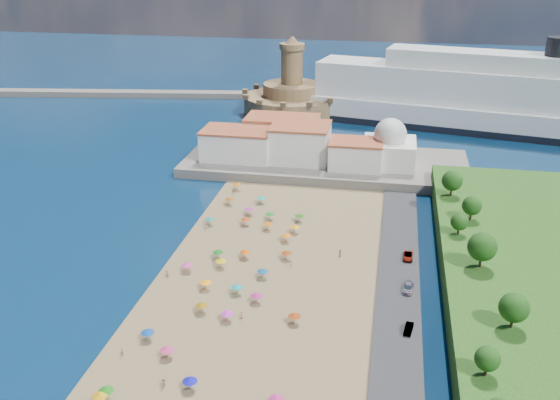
# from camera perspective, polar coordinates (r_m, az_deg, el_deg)

# --- Properties ---
(ground) EXTENTS (700.00, 700.00, 0.00)m
(ground) POSITION_cam_1_polar(r_m,az_deg,el_deg) (138.39, -3.55, -6.88)
(ground) COLOR #071938
(ground) RESTS_ON ground
(terrace) EXTENTS (90.00, 36.00, 3.00)m
(terrace) POSITION_cam_1_polar(r_m,az_deg,el_deg) (201.97, 4.17, 3.34)
(terrace) COLOR #59544C
(terrace) RESTS_ON ground
(jetty) EXTENTS (18.00, 70.00, 2.40)m
(jetty) POSITION_cam_1_polar(r_m,az_deg,el_deg) (238.13, -0.14, 6.34)
(jetty) COLOR #59544C
(jetty) RESTS_ON ground
(breakwater) EXTENTS (199.03, 34.77, 2.60)m
(breakwater) POSITION_cam_1_polar(r_m,az_deg,el_deg) (311.16, -16.79, 9.31)
(breakwater) COLOR #59544C
(breakwater) RESTS_ON ground
(waterfront_buildings) EXTENTS (57.00, 29.00, 11.00)m
(waterfront_buildings) POSITION_cam_1_polar(r_m,az_deg,el_deg) (202.30, 0.56, 5.34)
(waterfront_buildings) COLOR silver
(waterfront_buildings) RESTS_ON terrace
(domed_building) EXTENTS (16.00, 16.00, 15.00)m
(domed_building) POSITION_cam_1_polar(r_m,az_deg,el_deg) (196.68, 9.98, 4.81)
(domed_building) COLOR silver
(domed_building) RESTS_ON terrace
(fortress) EXTENTS (40.00, 40.00, 32.40)m
(fortress) POSITION_cam_1_polar(r_m,az_deg,el_deg) (265.28, 1.07, 9.27)
(fortress) COLOR olive
(fortress) RESTS_ON ground
(cruise_ship) EXTENTS (167.85, 57.60, 36.36)m
(cruise_ship) POSITION_cam_1_polar(r_m,az_deg,el_deg) (254.05, 18.40, 8.47)
(cruise_ship) COLOR black
(cruise_ship) RESTS_ON ground
(beach_parasols) EXTENTS (32.19, 117.68, 2.20)m
(beach_parasols) POSITION_cam_1_polar(r_m,az_deg,el_deg) (129.85, -5.03, -7.98)
(beach_parasols) COLOR gray
(beach_parasols) RESTS_ON beach
(beachgoers) EXTENTS (37.28, 100.04, 1.89)m
(beachgoers) POSITION_cam_1_polar(r_m,az_deg,el_deg) (138.73, -3.93, -6.27)
(beachgoers) COLOR tan
(beachgoers) RESTS_ON beach
(parked_cars) EXTENTS (2.71, 58.45, 1.44)m
(parked_cars) POSITION_cam_1_polar(r_m,az_deg,el_deg) (128.59, 11.66, -9.14)
(parked_cars) COLOR gray
(parked_cars) RESTS_ON promenade
(hillside_trees) EXTENTS (14.42, 106.40, 7.67)m
(hillside_trees) POSITION_cam_1_polar(r_m,az_deg,el_deg) (126.28, 17.69, -5.95)
(hillside_trees) COLOR #382314
(hillside_trees) RESTS_ON hillside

